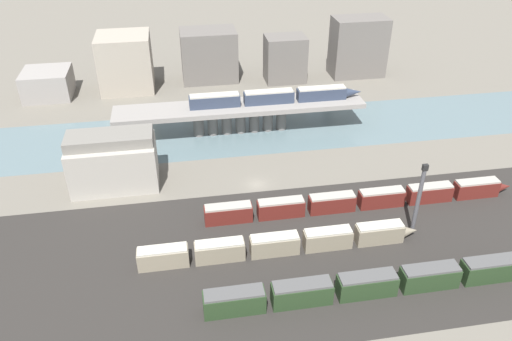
{
  "coord_description": "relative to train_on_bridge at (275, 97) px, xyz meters",
  "views": [
    {
      "loc": [
        -15.61,
        -91.72,
        62.22
      ],
      "look_at": [
        0.0,
        0.81,
        3.14
      ],
      "focal_mm": 35.0,
      "sensor_mm": 36.0,
      "label": 1
    }
  ],
  "objects": [
    {
      "name": "ground_plane",
      "position": [
        -9.32,
        -25.63,
        -9.51
      ],
      "size": [
        400.0,
        400.0,
        0.0
      ],
      "primitive_type": "plane",
      "color": "#666056"
    },
    {
      "name": "bridge",
      "position": [
        -9.32,
        0.0,
        -3.41
      ],
      "size": [
        65.03,
        9.9,
        7.86
      ],
      "color": "gray",
      "rests_on": "ground"
    },
    {
      "name": "city_block_far_left",
      "position": [
        -63.7,
        33.24,
        -5.48
      ],
      "size": [
        13.78,
        13.39,
        8.07
      ],
      "primitive_type": "cube",
      "color": "gray",
      "rests_on": "ground"
    },
    {
      "name": "train_on_bridge",
      "position": [
        0.0,
        0.0,
        0.0
      ],
      "size": [
        45.75,
        2.96,
        3.4
      ],
      "color": "#2D384C",
      "rests_on": "bridge"
    },
    {
      "name": "railbed_yard",
      "position": [
        -9.32,
        -49.63,
        -9.51
      ],
      "size": [
        280.0,
        42.0,
        0.01
      ],
      "primitive_type": "cube",
      "color": "#282623",
      "rests_on": "ground"
    },
    {
      "name": "city_block_right",
      "position": [
        10.04,
        33.7,
        -2.23
      ],
      "size": [
        12.77,
        9.37,
        14.57
      ],
      "primitive_type": "cube",
      "color": "#605B56",
      "rests_on": "ground"
    },
    {
      "name": "train_yard_mid",
      "position": [
        -8.89,
        -48.73,
        -7.56
      ],
      "size": [
        52.65,
        2.76,
        3.97
      ],
      "color": "gray",
      "rests_on": "ground"
    },
    {
      "name": "train_yard_far",
      "position": [
        10.77,
        -37.83,
        -7.61
      ],
      "size": [
        66.57,
        2.69,
        3.86
      ],
      "color": "#5B1E19",
      "rests_on": "ground"
    },
    {
      "name": "signal_tower",
      "position": [
        17.7,
        -47.47,
        -1.62
      ],
      "size": [
        1.0,
        0.78,
        15.62
      ],
      "color": "#4C4C51",
      "rests_on": "ground"
    },
    {
      "name": "city_block_center",
      "position": [
        -13.98,
        38.87,
        -1.4
      ],
      "size": [
        17.6,
        12.16,
        16.22
      ],
      "primitive_type": "cube",
      "color": "#605B56",
      "rests_on": "ground"
    },
    {
      "name": "city_block_far_right",
      "position": [
        34.75,
        34.82,
        -0.01
      ],
      "size": [
        17.42,
        9.85,
        19.01
      ],
      "primitive_type": "cube",
      "color": "#605B56",
      "rests_on": "ground"
    },
    {
      "name": "river_water",
      "position": [
        -9.32,
        0.0,
        -9.51
      ],
      "size": [
        320.0,
        25.78,
        0.01
      ],
      "primitive_type": "cube",
      "color": "slate",
      "rests_on": "ground"
    },
    {
      "name": "train_yard_near",
      "position": [
        4.38,
        -61.33,
        -7.46
      ],
      "size": [
        57.86,
        3.1,
        4.19
      ],
      "color": "#23381E",
      "rests_on": "ground"
    },
    {
      "name": "city_block_left",
      "position": [
        -40.06,
        35.19,
        -0.95
      ],
      "size": [
        15.96,
        14.78,
        17.13
      ],
      "primitive_type": "cube",
      "color": "gray",
      "rests_on": "ground"
    },
    {
      "name": "warehouse_building",
      "position": [
        -40.17,
        -20.55,
        -3.42
      ],
      "size": [
        18.58,
        10.45,
        12.81
      ],
      "color": "#9E998E",
      "rests_on": "ground"
    }
  ]
}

